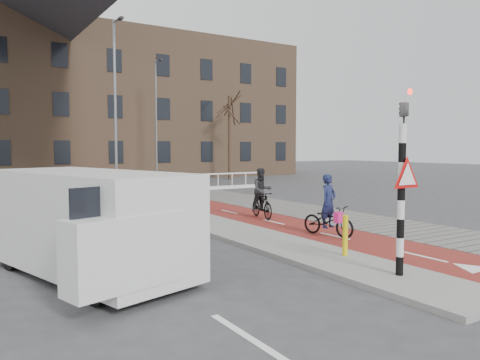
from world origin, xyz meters
TOP-DOWN VIEW (x-y plane):
  - ground at (0.00, 0.00)m, footprint 120.00×120.00m
  - bike_lane at (1.50, 10.00)m, footprint 2.50×60.00m
  - sidewalk at (4.30, 10.00)m, footprint 3.00×60.00m
  - curb_island at (-0.70, 4.00)m, footprint 1.80×16.00m
  - traffic_signal at (-0.60, -2.02)m, footprint 0.80×0.80m
  - bollard at (-0.34, -0.28)m, footprint 0.12×0.12m
  - cyclist_near at (1.36, 2.13)m, footprint 0.96×1.77m
  - cyclist_far at (1.63, 5.90)m, footprint 0.85×1.71m
  - van at (-5.54, 1.49)m, footprint 3.23×5.20m
  - railing at (-5.00, 17.00)m, footprint 28.00×0.10m
  - townhouse_row at (-3.00, 32.00)m, footprint 46.00×10.00m
  - tree_right at (11.15, 24.39)m, footprint 0.21×0.21m
  - streetlight_near at (-1.41, 13.18)m, footprint 0.12×0.12m
  - streetlight_right at (4.88, 24.12)m, footprint 0.12×0.12m

SIDE VIEW (x-z plane):
  - ground at x=0.00m, z-range 0.00..0.00m
  - bike_lane at x=1.50m, z-range 0.00..0.01m
  - sidewalk at x=4.30m, z-range 0.00..0.01m
  - curb_island at x=-0.70m, z-range 0.00..0.12m
  - railing at x=-5.00m, z-range -0.19..0.80m
  - bollard at x=-0.34m, z-range 0.12..1.04m
  - cyclist_near at x=1.36m, z-range -0.29..1.49m
  - cyclist_far at x=1.63m, z-range -0.14..1.66m
  - van at x=-5.54m, z-range 0.06..2.14m
  - traffic_signal at x=-0.60m, z-range 0.15..3.83m
  - tree_right at x=11.15m, z-range 0.00..6.64m
  - streetlight_near at x=-1.41m, z-range 0.00..8.22m
  - streetlight_right at x=4.88m, z-range 0.00..8.78m
  - townhouse_row at x=-3.00m, z-range -0.14..15.76m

